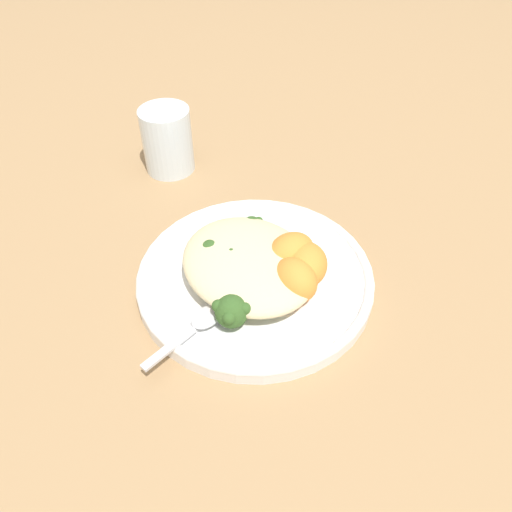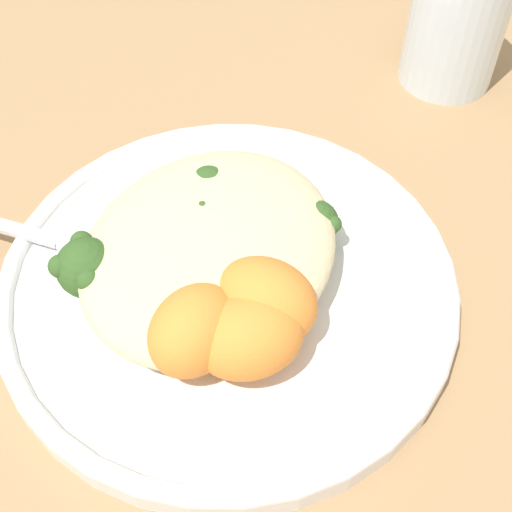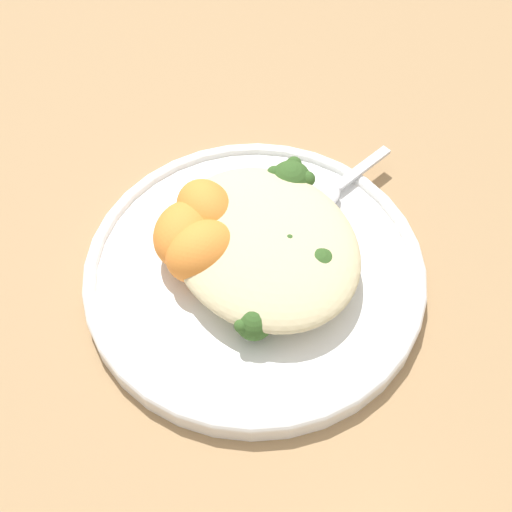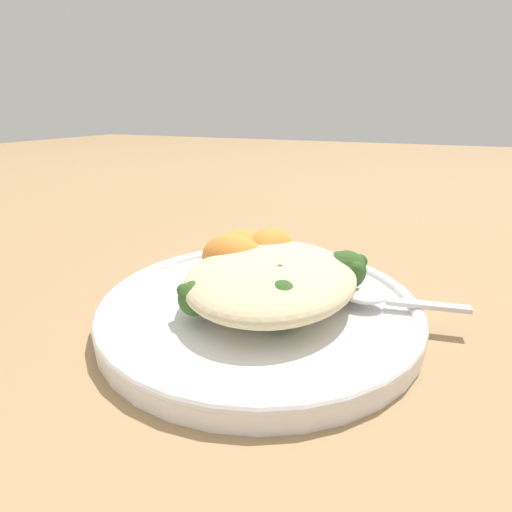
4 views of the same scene
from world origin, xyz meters
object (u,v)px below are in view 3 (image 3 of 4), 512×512
at_px(broccoli_stalk_2, 300,266).
at_px(spoon, 330,190).
at_px(broccoli_stalk_0, 245,308).
at_px(sweet_potato_chunk_2, 184,234).
at_px(sweet_potato_chunk_3, 228,234).
at_px(kale_tuft, 241,209).
at_px(quinoa_mound, 265,245).
at_px(broccoli_stalk_4, 282,215).
at_px(plate, 255,273).
at_px(broccoli_stalk_1, 245,278).
at_px(sweet_potato_chunk_0, 202,251).
at_px(broccoli_stalk_3, 278,251).
at_px(sweet_potato_chunk_1, 205,210).
at_px(broccoli_stalk_5, 275,197).

bearing_deg(broccoli_stalk_2, spoon, 81.29).
xyz_separation_m(broccoli_stalk_0, sweet_potato_chunk_2, (-0.08, -0.01, 0.01)).
xyz_separation_m(broccoli_stalk_2, spoon, (-0.06, 0.07, -0.01)).
bearing_deg(sweet_potato_chunk_3, sweet_potato_chunk_2, -113.33).
relative_size(sweet_potato_chunk_3, kale_tuft, 0.90).
bearing_deg(quinoa_mound, broccoli_stalk_4, 125.06).
relative_size(sweet_potato_chunk_2, kale_tuft, 1.23).
distance_m(broccoli_stalk_2, sweet_potato_chunk_3, 0.07).
distance_m(plate, spoon, 0.10).
relative_size(quinoa_mound, sweet_potato_chunk_3, 3.80).
distance_m(broccoli_stalk_1, kale_tuft, 0.07).
xyz_separation_m(sweet_potato_chunk_0, spoon, (-0.01, 0.14, -0.02)).
distance_m(broccoli_stalk_1, broccoli_stalk_2, 0.05).
bearing_deg(sweet_potato_chunk_0, kale_tuft, 115.31).
relative_size(broccoli_stalk_3, spoon, 0.85).
xyz_separation_m(broccoli_stalk_2, sweet_potato_chunk_1, (-0.08, -0.04, 0.01)).
xyz_separation_m(broccoli_stalk_3, sweet_potato_chunk_2, (-0.05, -0.06, 0.00)).
relative_size(broccoli_stalk_2, sweet_potato_chunk_3, 2.02).
height_order(broccoli_stalk_2, sweet_potato_chunk_2, sweet_potato_chunk_2).
bearing_deg(sweet_potato_chunk_2, quinoa_mound, 49.70).
relative_size(sweet_potato_chunk_0, kale_tuft, 1.22).
bearing_deg(sweet_potato_chunk_1, broccoli_stalk_2, 23.93).
bearing_deg(broccoli_stalk_3, broccoli_stalk_0, -117.56).
height_order(sweet_potato_chunk_0, kale_tuft, sweet_potato_chunk_0).
relative_size(plate, spoon, 2.66).
distance_m(broccoli_stalk_5, kale_tuft, 0.03).
xyz_separation_m(broccoli_stalk_4, sweet_potato_chunk_0, (0.00, -0.08, 0.01)).
height_order(plate, sweet_potato_chunk_0, sweet_potato_chunk_0).
bearing_deg(broccoli_stalk_3, sweet_potato_chunk_1, 147.10).
xyz_separation_m(broccoli_stalk_5, sweet_potato_chunk_2, (-0.00, -0.09, 0.01)).
bearing_deg(broccoli_stalk_3, broccoli_stalk_1, -141.07).
distance_m(plate, sweet_potato_chunk_0, 0.05).
bearing_deg(spoon, quinoa_mound, -172.37).
distance_m(broccoli_stalk_2, broccoli_stalk_3, 0.02).
xyz_separation_m(broccoli_stalk_5, sweet_potato_chunk_1, (-0.01, -0.06, 0.01)).
bearing_deg(broccoli_stalk_1, sweet_potato_chunk_3, 148.80).
distance_m(quinoa_mound, spoon, 0.09).
relative_size(sweet_potato_chunk_1, kale_tuft, 1.16).
relative_size(plate, sweet_potato_chunk_0, 4.65).
xyz_separation_m(broccoli_stalk_5, spoon, (0.01, 0.05, -0.01)).
relative_size(broccoli_stalk_1, kale_tuft, 1.53).
relative_size(plate, sweet_potato_chunk_2, 4.62).
relative_size(quinoa_mound, broccoli_stalk_0, 1.87).
distance_m(broccoli_stalk_2, kale_tuft, 0.08).
xyz_separation_m(sweet_potato_chunk_1, spoon, (0.03, 0.11, -0.02)).
distance_m(broccoli_stalk_5, sweet_potato_chunk_2, 0.09).
relative_size(kale_tuft, spoon, 0.47).
xyz_separation_m(broccoli_stalk_1, broccoli_stalk_2, (0.02, 0.04, 0.00)).
relative_size(quinoa_mound, broccoli_stalk_2, 1.88).
relative_size(sweet_potato_chunk_0, sweet_potato_chunk_2, 0.99).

